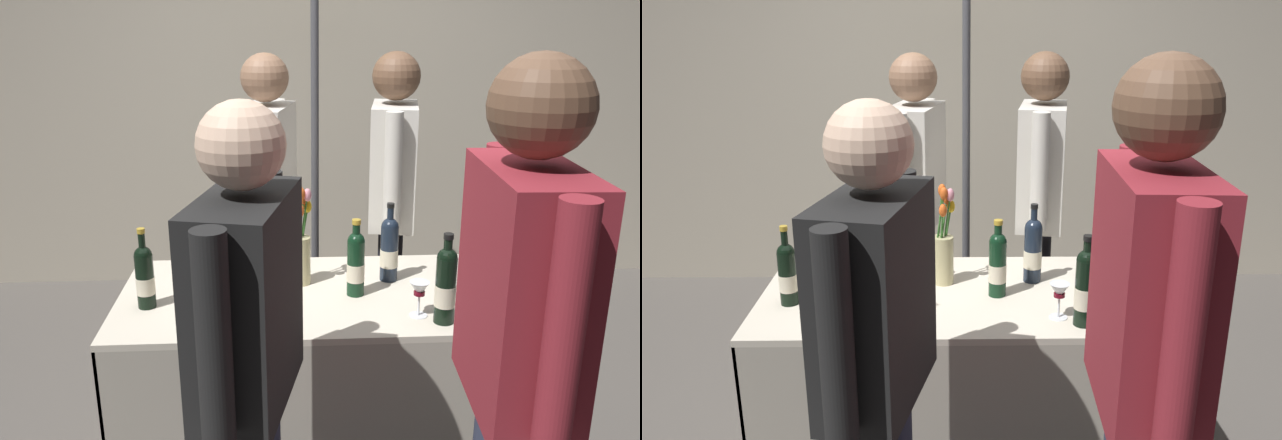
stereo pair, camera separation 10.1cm
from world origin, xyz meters
TOP-DOWN VIEW (x-y plane):
  - back_partition at (0.00, 2.01)m, footprint 7.81×0.12m
  - tasting_table at (0.00, 0.00)m, footprint 1.57×0.77m
  - featured_wine_bottle at (0.29, 0.11)m, footprint 0.07×0.07m
  - display_bottle_0 at (-0.22, 0.08)m, footprint 0.08×0.08m
  - display_bottle_1 at (0.14, -0.03)m, footprint 0.07×0.07m
  - display_bottle_2 at (0.42, -0.28)m, footprint 0.07×0.07m
  - display_bottle_3 at (-0.65, -0.09)m, footprint 0.07×0.07m
  - wine_glass_near_vendor at (0.35, -0.23)m, footprint 0.07×0.07m
  - flower_vase at (-0.07, 0.10)m, footprint 0.09×0.09m
  - brochure_stand at (-0.25, -0.12)m, footprint 0.17×0.11m
  - vendor_presenter at (0.39, 0.67)m, footprint 0.28×0.55m
  - vendor_assistant at (-0.21, 0.68)m, footprint 0.29×0.56m
  - taster_foreground_right at (-0.24, -0.79)m, footprint 0.30×0.59m
  - taster_foreground_left at (0.43, -0.94)m, footprint 0.24×0.60m
  - booth_signpost at (0.04, 1.19)m, footprint 0.47×0.04m

SIDE VIEW (x-z plane):
  - tasting_table at x=0.00m, z-range 0.15..0.90m
  - brochure_stand at x=-0.25m, z-range 0.75..0.92m
  - wine_glass_near_vendor at x=0.35m, z-range 0.78..0.92m
  - display_bottle_3 at x=-0.65m, z-range 0.72..1.03m
  - display_bottle_1 at x=0.14m, z-range 0.73..1.04m
  - featured_wine_bottle at x=0.29m, z-range 0.72..1.05m
  - display_bottle_0 at x=-0.22m, z-range 0.72..1.06m
  - display_bottle_2 at x=0.42m, z-range 0.73..1.06m
  - flower_vase at x=-0.07m, z-range 0.69..1.10m
  - taster_foreground_right at x=-0.24m, z-range 0.16..1.77m
  - vendor_assistant at x=-0.21m, z-range 0.16..1.79m
  - vendor_presenter at x=0.39m, z-range 0.16..1.80m
  - taster_foreground_left at x=0.43m, z-range 0.18..1.90m
  - booth_signpost at x=0.04m, z-range 0.24..2.35m
  - back_partition at x=0.00m, z-range 0.00..3.05m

